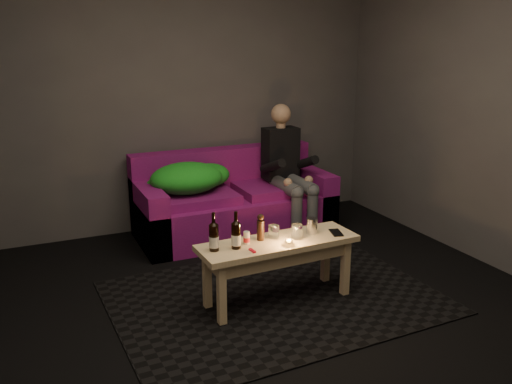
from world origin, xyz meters
TOP-DOWN VIEW (x-y plane):
  - floor at (0.00, 0.00)m, footprint 4.50×4.50m
  - room at (0.00, 0.47)m, footprint 4.50×4.50m
  - rug at (0.11, 0.41)m, footprint 2.32×1.73m
  - sofa at (0.35, 1.81)m, footprint 1.82×0.82m
  - green_blanket at (-0.07, 1.81)m, footprint 0.80×0.55m
  - person at (0.86, 1.67)m, footprint 0.33×0.75m
  - coffee_table at (0.11, 0.36)m, footprint 1.14×0.40m
  - beer_bottle_a at (-0.36, 0.36)m, footprint 0.07×0.07m
  - beer_bottle_b at (-0.22, 0.34)m, footprint 0.06×0.06m
  - salt_shaker at (-0.12, 0.39)m, footprint 0.05×0.05m
  - pepper_mill at (-0.00, 0.41)m, footprint 0.07×0.07m
  - tumbler_back at (0.10, 0.42)m, footprint 0.09×0.09m
  - tealight at (0.13, 0.25)m, footprint 0.05×0.05m
  - tumbler_front at (0.24, 0.34)m, footprint 0.10×0.10m
  - steel_cup at (0.39, 0.39)m, footprint 0.10×0.10m
  - smartphone at (0.55, 0.31)m, footprint 0.11×0.16m
  - red_lighter at (-0.14, 0.24)m, footprint 0.03×0.07m

SIDE VIEW (x-z plane):
  - floor at x=0.00m, z-range 0.00..0.00m
  - rug at x=0.11m, z-range 0.00..0.01m
  - sofa at x=0.35m, z-range -0.11..0.67m
  - coffee_table at x=0.11m, z-range 0.15..0.61m
  - smartphone at x=0.55m, z-range 0.46..0.47m
  - red_lighter at x=-0.14m, z-range 0.46..0.48m
  - tealight at x=0.13m, z-range 0.46..0.50m
  - salt_shaker at x=-0.12m, z-range 0.46..0.55m
  - tumbler_back at x=0.10m, z-range 0.46..0.55m
  - tumbler_front at x=0.24m, z-range 0.46..0.56m
  - steel_cup at x=0.39m, z-range 0.46..0.58m
  - pepper_mill at x=0.00m, z-range 0.46..0.61m
  - beer_bottle_b at x=-0.22m, z-range 0.43..0.69m
  - beer_bottle_a at x=-0.36m, z-range 0.43..0.69m
  - green_blanket at x=-0.07m, z-range 0.45..0.73m
  - person at x=0.86m, z-range 0.02..1.24m
  - room at x=0.00m, z-range -0.61..3.89m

